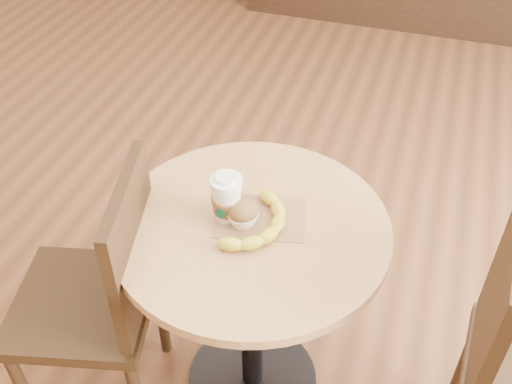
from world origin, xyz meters
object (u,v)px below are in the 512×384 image
at_px(coffee_cup, 227,200).
at_px(cafe_table, 252,275).
at_px(banana, 260,222).
at_px(muffin, 243,213).
at_px(chair_left, 102,294).

bearing_deg(coffee_cup, cafe_table, 0.10).
height_order(cafe_table, banana, banana).
bearing_deg(cafe_table, banana, -15.37).
distance_m(coffee_cup, muffin, 0.06).
height_order(coffee_cup, banana, coffee_cup).
relative_size(chair_left, banana, 3.41).
height_order(chair_left, muffin, chair_left).
xyz_separation_m(chair_left, coffee_cup, (0.33, 0.17, 0.31)).
bearing_deg(banana, chair_left, -143.07).
xyz_separation_m(cafe_table, coffee_cup, (-0.07, 0.00, 0.27)).
distance_m(chair_left, coffee_cup, 0.48).
bearing_deg(chair_left, coffee_cup, 103.43).
bearing_deg(banana, coffee_cup, -170.70).
bearing_deg(muffin, coffee_cup, 165.77).
xyz_separation_m(chair_left, muffin, (0.38, 0.16, 0.29)).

